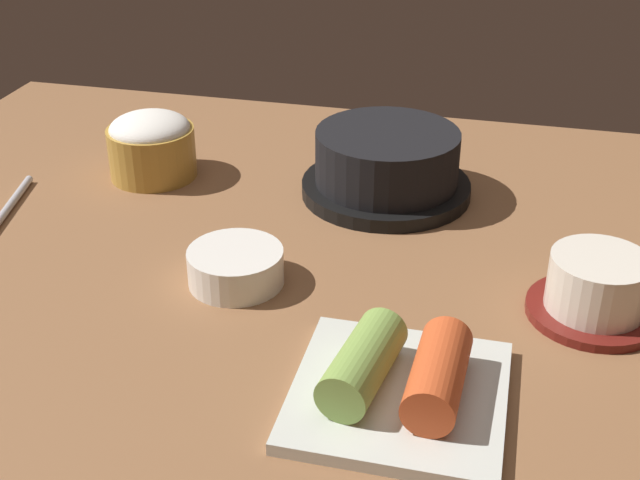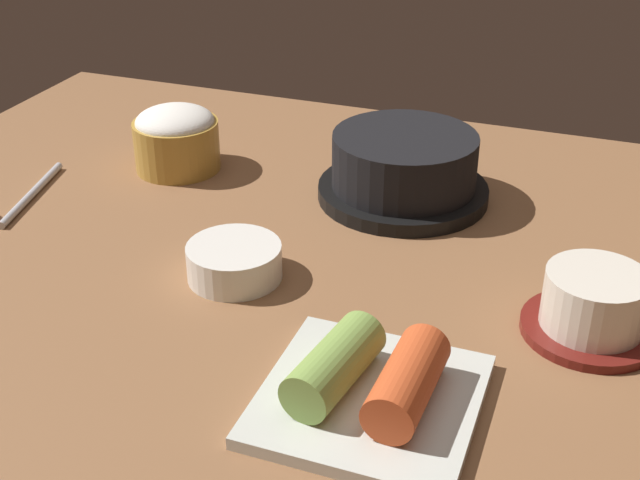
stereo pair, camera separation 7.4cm
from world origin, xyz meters
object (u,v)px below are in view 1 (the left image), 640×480
Objects in this scene: stone_pot at (387,164)px; kimchi_plate at (399,382)px; rice_bowl at (151,144)px; banchan_cup_center at (236,265)px; tea_cup_with_saucer at (597,288)px.

stone_pot reaches higher than kimchi_plate.
stone_pot is at bearing 3.24° from rice_bowl.
kimchi_plate is (16.17, -12.30, 0.05)cm from banchan_cup_center.
rice_bowl is at bearing 135.84° from kimchi_plate.
stone_pot reaches higher than banchan_cup_center.
tea_cup_with_saucer is (45.57, -16.60, -1.08)cm from rice_bowl.
kimchi_plate is at bearing -78.52° from stone_pot.
kimchi_plate is at bearing -44.16° from rice_bowl.
rice_bowl is at bearing 130.10° from banchan_cup_center.
tea_cup_with_saucer is 29.90cm from banchan_cup_center.
banchan_cup_center is at bearing -175.94° from tea_cup_with_saucer.
tea_cup_with_saucer is at bearing 46.60° from kimchi_plate.
banchan_cup_center is at bearing 142.75° from kimchi_plate.
tea_cup_with_saucer reaches higher than kimchi_plate.
tea_cup_with_saucer reaches higher than banchan_cup_center.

